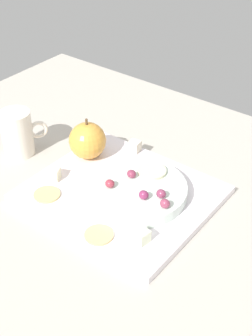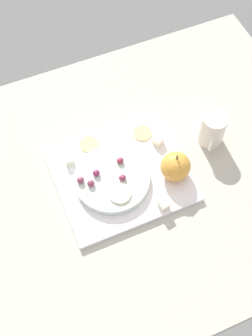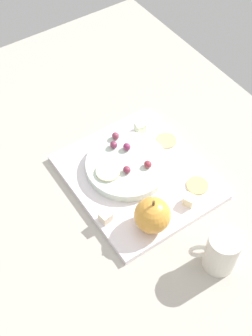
# 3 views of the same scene
# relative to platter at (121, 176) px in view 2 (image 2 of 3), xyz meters

# --- Properties ---
(table) EXTENTS (1.18, 0.84, 0.05)m
(table) POSITION_rel_platter_xyz_m (-0.03, -0.01, -0.03)
(table) COLOR #B7B0A4
(table) RESTS_ON ground
(platter) EXTENTS (0.33, 0.28, 0.01)m
(platter) POSITION_rel_platter_xyz_m (0.00, 0.00, 0.00)
(platter) COLOR white
(platter) RESTS_ON table
(serving_dish) EXTENTS (0.19, 0.19, 0.02)m
(serving_dish) POSITION_rel_platter_xyz_m (-0.03, -0.01, 0.02)
(serving_dish) COLOR silver
(serving_dish) RESTS_ON platter
(apple_whole) EXTENTS (0.08, 0.08, 0.08)m
(apple_whole) POSITION_rel_platter_xyz_m (0.12, -0.05, 0.04)
(apple_whole) COLOR gold
(apple_whole) RESTS_ON platter
(apple_stem) EXTENTS (0.01, 0.01, 0.01)m
(apple_stem) POSITION_rel_platter_xyz_m (0.12, -0.05, 0.09)
(apple_stem) COLOR brown
(apple_stem) RESTS_ON apple_whole
(cheese_cube_0) EXTENTS (0.03, 0.03, 0.02)m
(cheese_cube_0) POSITION_rel_platter_xyz_m (-0.11, 0.08, 0.02)
(cheese_cube_0) COLOR #EBF3CA
(cheese_cube_0) RESTS_ON platter
(cheese_cube_1) EXTENTS (0.03, 0.03, 0.02)m
(cheese_cube_1) POSITION_rel_platter_xyz_m (0.06, -0.12, 0.02)
(cheese_cube_1) COLOR #F2E2C5
(cheese_cube_1) RESTS_ON platter
(cheese_cube_2) EXTENTS (0.03, 0.03, 0.02)m
(cheese_cube_2) POSITION_rel_platter_xyz_m (0.12, 0.05, 0.02)
(cheese_cube_2) COLOR #F2EAC2
(cheese_cube_2) RESTS_ON platter
(cracker_0) EXTENTS (0.05, 0.05, 0.00)m
(cracker_0) POSITION_rel_platter_xyz_m (0.10, 0.09, 0.01)
(cracker_0) COLOR #DBC17B
(cracker_0) RESTS_ON platter
(cracker_1) EXTENTS (0.05, 0.05, 0.00)m
(cracker_1) POSITION_rel_platter_xyz_m (-0.04, 0.12, 0.01)
(cracker_1) COLOR #DDBB7F
(cracker_1) RESTS_ON platter
(grape_0) EXTENTS (0.02, 0.02, 0.02)m
(grape_0) POSITION_rel_platter_xyz_m (-0.06, 0.01, 0.04)
(grape_0) COLOR #862C56
(grape_0) RESTS_ON serving_dish
(grape_1) EXTENTS (0.02, 0.02, 0.02)m
(grape_1) POSITION_rel_platter_xyz_m (-0.10, 0.01, 0.04)
(grape_1) COLOR #8F3A53
(grape_1) RESTS_ON serving_dish
(grape_2) EXTENTS (0.02, 0.02, 0.02)m
(grape_2) POSITION_rel_platter_xyz_m (-0.08, -0.01, 0.04)
(grape_2) COLOR #853453
(grape_2) RESTS_ON serving_dish
(grape_3) EXTENTS (0.02, 0.02, 0.02)m
(grape_3) POSITION_rel_platter_xyz_m (0.01, 0.02, 0.04)
(grape_3) COLOR #983140
(grape_3) RESTS_ON serving_dish
(grape_4) EXTENTS (0.02, 0.02, 0.02)m
(grape_4) POSITION_rel_platter_xyz_m (-0.01, -0.02, 0.04)
(grape_4) COLOR #85314A
(grape_4) RESTS_ON serving_dish
(apple_slice_0) EXTENTS (0.05, 0.05, 0.01)m
(apple_slice_0) POSITION_rel_platter_xyz_m (-0.03, -0.06, 0.03)
(apple_slice_0) COLOR beige
(apple_slice_0) RESTS_ON serving_dish
(cup) EXTENTS (0.07, 0.09, 0.10)m
(cup) POSITION_rel_platter_xyz_m (0.26, 0.01, 0.04)
(cup) COLOR silver
(cup) RESTS_ON table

